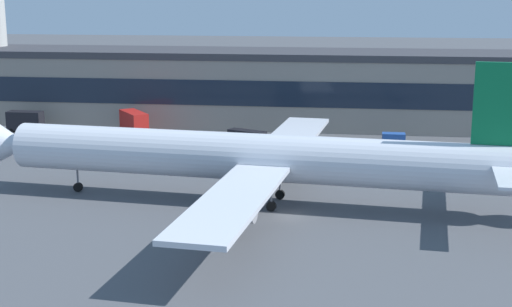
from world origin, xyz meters
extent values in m
plane|color=#4C4F54|center=(0.00, 0.00, 0.00)|extent=(600.00, 600.00, 0.00)
cube|color=gray|center=(0.00, 54.92, 6.08)|extent=(177.24, 15.87, 12.16)
cube|color=#38383D|center=(0.00, 54.92, 12.76)|extent=(180.78, 16.19, 1.20)
cube|color=#192333|center=(0.00, 46.93, 6.69)|extent=(173.69, 0.16, 4.38)
cylinder|color=silver|center=(-4.73, 4.35, 5.49)|extent=(57.70, 11.22, 5.43)
cone|color=silver|center=(-34.93, 7.43, 5.49)|extent=(5.39, 5.63, 5.16)
cube|color=#0C723F|center=(22.84, 1.55, 12.55)|extent=(7.62, 1.27, 8.69)
cube|color=silver|center=(21.74, -4.35, 6.31)|extent=(3.38, 9.97, 0.30)
cube|color=silver|center=(22.95, 7.54, 6.31)|extent=(3.38, 9.97, 0.30)
cube|color=silver|center=(-4.33, -11.41, 4.95)|extent=(8.59, 26.32, 0.50)
cube|color=silver|center=(-1.16, 19.71, 4.95)|extent=(8.59, 26.32, 0.50)
cylinder|color=#99999E|center=(-4.93, -7.45, 3.06)|extent=(4.76, 3.43, 2.99)
cylinder|color=#99999E|center=(-2.55, 15.95, 3.06)|extent=(4.76, 3.43, 2.99)
cylinder|color=black|center=(-26.45, 6.56, 0.55)|extent=(1.14, 0.61, 1.10)
cylinder|color=slate|center=(-26.45, 6.56, 2.21)|extent=(0.24, 0.24, 2.78)
cylinder|color=black|center=(-2.12, 1.63, 0.55)|extent=(1.14, 0.61, 1.10)
cylinder|color=slate|center=(-2.12, 1.63, 2.21)|extent=(0.24, 0.24, 2.78)
cylinder|color=black|center=(-1.63, 6.49, 0.55)|extent=(1.14, 0.61, 1.10)
cylinder|color=slate|center=(-1.63, 6.49, 2.21)|extent=(0.24, 0.24, 2.78)
cube|color=red|center=(-29.59, 40.77, 2.25)|extent=(6.38, 7.33, 3.80)
cube|color=black|center=(-30.78, 42.36, 3.01)|extent=(3.42, 3.45, 0.95)
cylinder|color=black|center=(-32.04, 42.09, 0.35)|extent=(0.66, 0.74, 0.70)
cylinder|color=black|center=(-30.16, 43.49, 0.35)|extent=(0.66, 0.74, 0.70)
cylinder|color=black|center=(-29.03, 38.05, 0.35)|extent=(0.66, 0.74, 0.70)
cylinder|color=black|center=(-27.15, 39.45, 0.35)|extent=(0.66, 0.74, 0.70)
cube|color=black|center=(-10.11, 38.32, 1.15)|extent=(6.64, 4.53, 1.60)
cube|color=black|center=(-11.71, 39.06, 1.47)|extent=(2.81, 2.62, 0.40)
cylinder|color=black|center=(-12.52, 38.45, 0.35)|extent=(0.76, 0.57, 0.70)
cylinder|color=black|center=(-11.76, 40.08, 0.35)|extent=(0.76, 0.57, 0.70)
cylinder|color=black|center=(-8.47, 36.55, 0.35)|extent=(0.76, 0.57, 0.70)
cylinder|color=black|center=(-7.70, 38.18, 0.35)|extent=(0.76, 0.57, 0.70)
cube|color=black|center=(-49.35, 42.12, 1.95)|extent=(6.04, 2.50, 3.20)
cube|color=black|center=(-51.00, 42.14, 2.59)|extent=(2.14, 2.24, 0.80)
cylinder|color=black|center=(-51.47, 41.07, 0.35)|extent=(0.71, 0.31, 0.70)
cylinder|color=black|center=(-51.43, 43.23, 0.35)|extent=(0.71, 0.31, 0.70)
cylinder|color=black|center=(-47.27, 41.00, 0.35)|extent=(0.71, 0.31, 0.70)
cylinder|color=black|center=(-47.23, 43.16, 0.35)|extent=(0.71, 0.31, 0.70)
cube|color=#2651A5|center=(13.21, 39.47, 1.10)|extent=(3.61, 2.02, 1.50)
cube|color=black|center=(12.22, 39.48, 1.40)|extent=(1.27, 1.85, 0.38)
cylinder|color=black|center=(11.94, 38.58, 0.35)|extent=(0.70, 0.30, 0.70)
cylinder|color=black|center=(11.95, 40.38, 0.35)|extent=(0.70, 0.30, 0.70)
cylinder|color=black|center=(14.46, 38.56, 0.35)|extent=(0.70, 0.30, 0.70)
cylinder|color=black|center=(14.47, 40.36, 0.35)|extent=(0.70, 0.30, 0.70)
camera|label=1|loc=(6.43, -76.71, 24.40)|focal=51.68mm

